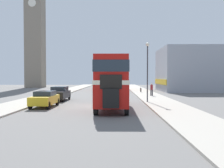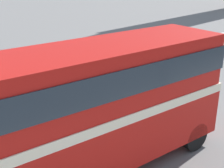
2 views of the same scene
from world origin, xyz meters
name	(u,v)px [view 1 (image 1 of 2)]	position (x,y,z in m)	size (l,w,h in m)	color
ground_plane	(91,106)	(0.00, 0.00, 0.00)	(120.00, 120.00, 0.00)	slate
sidewalk_right	(167,106)	(6.75, 0.00, 0.06)	(3.50, 120.00, 0.12)	#A8A093
sidewalk_left	(15,105)	(-6.75, 0.00, 0.06)	(3.50, 120.00, 0.12)	#A8A093
double_decker_bus	(112,79)	(1.89, -1.39, 2.43)	(2.38, 9.59, 4.08)	#B2140F
bus_distant	(109,78)	(0.88, 27.57, 2.41)	(2.53, 10.67, 4.04)	red
car_parked_near	(45,99)	(-3.88, -0.76, 0.72)	(1.65, 3.97, 1.37)	gold
car_parked_mid	(60,93)	(-3.94, 5.08, 0.79)	(1.70, 4.25, 1.53)	black
pedestrian_walking	(152,89)	(6.91, 10.75, 1.05)	(0.33, 0.33, 1.65)	#282833
bicycle_on_pavement	(141,90)	(6.29, 18.59, 0.48)	(0.05, 1.76, 0.78)	black
street_lamp	(147,63)	(5.35, 2.81, 3.96)	(0.36, 0.36, 5.86)	#38383D
church_tower	(35,11)	(-17.58, 39.17, 18.81)	(4.32, 4.32, 36.82)	gray
shop_building_block	(216,70)	(20.64, 23.91, 3.91)	(20.52, 11.77, 7.82)	#999EA8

